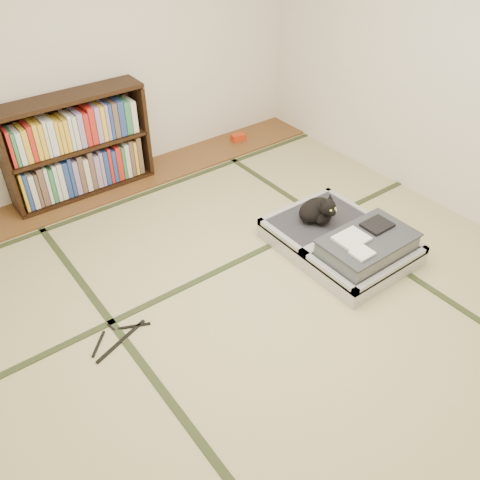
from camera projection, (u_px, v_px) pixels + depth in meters
floor at (264, 294)px, 3.65m from camera, size 4.50×4.50×0.00m
wood_strip at (133, 179)px, 4.91m from camera, size 4.00×0.50×0.02m
red_item at (238, 137)px, 5.52m from camera, size 0.16×0.11×0.07m
room_shell at (271, 98)px, 2.76m from camera, size 4.50×4.50×4.50m
tatami_borders at (224, 258)px, 3.96m from camera, size 4.00×4.50×0.01m
bookcase at (78, 148)px, 4.47m from camera, size 1.28×0.29×0.92m
suitcase at (344, 242)px, 3.95m from camera, size 0.80×1.07×0.32m
cat at (318, 210)px, 4.03m from camera, size 0.36×0.36×0.29m
cable_coil at (330, 211)px, 4.19m from camera, size 0.11×0.11×0.03m
hanger at (119, 338)px, 3.31m from camera, size 0.44×0.27×0.01m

